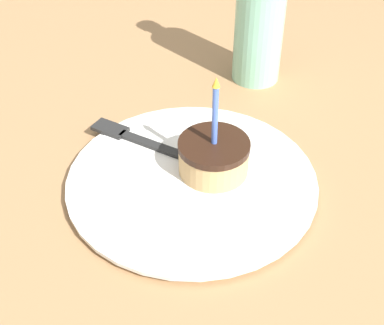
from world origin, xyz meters
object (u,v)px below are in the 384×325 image
Objects in this scene: plate at (192,179)px; bottle at (260,15)px; fork at (151,144)px; cake_slice at (214,156)px.

plate is 1.19× the size of bottle.
bottle is at bearing 166.46° from plate.
bottle is (-0.20, 0.12, 0.08)m from fork.
fork is (-0.05, -0.06, 0.01)m from plate.
plate is at bearing -59.25° from cake_slice.
cake_slice reaches higher than plate.
plate is 0.08m from fork.
cake_slice is 0.09m from fork.
bottle is at bearing 171.06° from cake_slice.
cake_slice is 0.25m from bottle.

